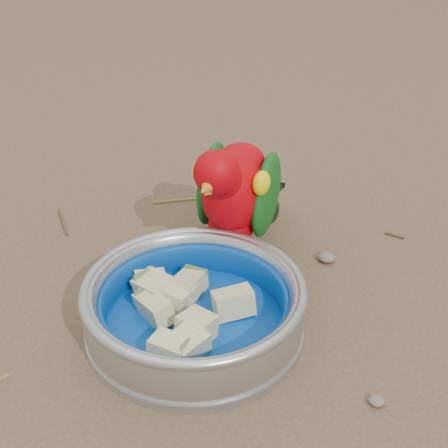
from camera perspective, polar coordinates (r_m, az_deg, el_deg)
The scene contains 6 objects.
ground at distance 0.68m, azimuth -4.09°, elevation -12.25°, with size 60.00×60.00×0.00m, color brown.
food_bowl at distance 0.72m, azimuth -2.45°, elevation -8.56°, with size 0.22×0.22×0.02m, color #B2B2BA.
bowl_wall at distance 0.70m, azimuth -2.51°, elevation -6.67°, with size 0.22×0.22×0.04m, color #B2B2BA, non-canonical shape.
fruit_wedges at distance 0.70m, azimuth -2.50°, elevation -7.12°, with size 0.13×0.13×0.03m, color beige, non-canonical shape.
lory_parrot at distance 0.79m, azimuth 0.85°, elevation 1.86°, with size 0.09×0.19×0.16m, color #AF0109, non-canonical shape.
ground_debris at distance 0.69m, azimuth 1.37°, elevation -11.02°, with size 0.90×0.80×0.01m, color olive, non-canonical shape.
Camera 1 is at (0.27, -0.41, 0.47)m, focal length 55.00 mm.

